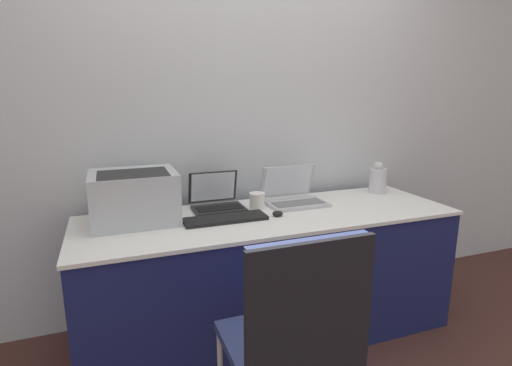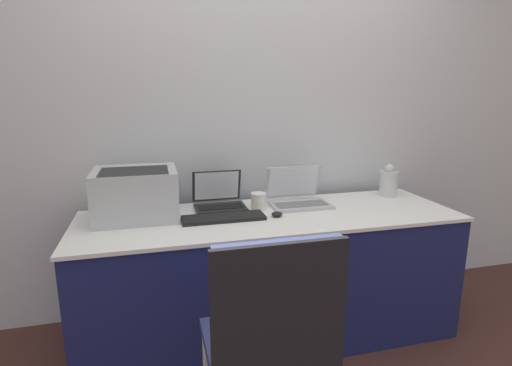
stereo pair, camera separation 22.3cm
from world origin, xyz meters
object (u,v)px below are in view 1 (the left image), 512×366
at_px(printer, 134,195).
at_px(coffee_cup, 257,201).
at_px(external_keyboard, 225,219).
at_px(chair, 296,330).
at_px(metal_pitcher, 378,179).
at_px(laptop_right, 294,195).
at_px(laptop_left, 217,201).
at_px(mouse, 278,214).

height_order(printer, coffee_cup, printer).
distance_m(external_keyboard, chair, 0.85).
xyz_separation_m(coffee_cup, metal_pitcher, (0.91, 0.09, 0.04)).
height_order(printer, external_keyboard, printer).
distance_m(laptop_right, metal_pitcher, 0.66).
bearing_deg(laptop_left, external_keyboard, -93.76).
distance_m(printer, laptop_left, 0.49).
bearing_deg(laptop_right, mouse, -133.55).
height_order(mouse, chair, chair).
distance_m(laptop_right, external_keyboard, 0.53).
height_order(laptop_right, coffee_cup, laptop_right).
relative_size(laptop_right, coffee_cup, 3.54).
xyz_separation_m(laptop_left, external_keyboard, (-0.02, -0.24, -0.04)).
xyz_separation_m(laptop_left, mouse, (0.28, -0.26, -0.03)).
height_order(laptop_left, chair, chair).
distance_m(mouse, metal_pitcher, 0.89).
xyz_separation_m(laptop_left, laptop_right, (0.48, -0.06, 0.00)).
bearing_deg(mouse, chair, -108.78).
bearing_deg(mouse, external_keyboard, 174.79).
height_order(laptop_left, laptop_right, laptop_right).
bearing_deg(mouse, laptop_right, 46.45).
height_order(laptop_right, metal_pitcher, laptop_right).
xyz_separation_m(laptop_right, external_keyboard, (-0.49, -0.18, -0.04)).
bearing_deg(chair, coffee_cup, 77.69).
height_order(external_keyboard, mouse, mouse).
relative_size(coffee_cup, mouse, 1.64).
bearing_deg(coffee_cup, laptop_right, 10.33).
height_order(printer, chair, printer).
relative_size(laptop_left, coffee_cup, 2.97).
distance_m(printer, mouse, 0.78).
height_order(printer, mouse, printer).
bearing_deg(laptop_right, external_keyboard, -159.83).
height_order(printer, metal_pitcher, printer).
distance_m(printer, laptop_right, 0.95).
bearing_deg(metal_pitcher, chair, -136.96).
bearing_deg(laptop_right, printer, -178.13).
xyz_separation_m(external_keyboard, chair, (0.02, -0.83, -0.17)).
bearing_deg(external_keyboard, laptop_right, 20.17).
distance_m(coffee_cup, metal_pitcher, 0.92).
xyz_separation_m(coffee_cup, chair, (-0.21, -0.96, -0.21)).
distance_m(laptop_left, coffee_cup, 0.24).
bearing_deg(printer, external_keyboard, -18.34).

